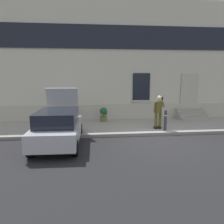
{
  "coord_description": "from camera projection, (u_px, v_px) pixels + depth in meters",
  "views": [
    {
      "loc": [
        -3.14,
        -9.25,
        2.91
      ],
      "look_at": [
        -1.96,
        1.6,
        1.1
      ],
      "focal_mm": 35.46,
      "sensor_mm": 36.0,
      "label": 1
    }
  ],
  "objects": [
    {
      "name": "sidewalk",
      "position": [
        144.0,
        126.0,
        12.62
      ],
      "size": [
        24.0,
        3.6,
        0.15
      ],
      "primitive_type": "cube",
      "color": "#99968E",
      "rests_on": "ground"
    },
    {
      "name": "ground_plane",
      "position": [
        159.0,
        141.0,
        9.88
      ],
      "size": [
        80.0,
        80.0,
        0.0
      ],
      "primitive_type": "plane",
      "color": "#232326"
    },
    {
      "name": "hatchback_car_silver",
      "position": [
        58.0,
        126.0,
        9.25
      ],
      "size": [
        1.89,
        4.11,
        2.34
      ],
      "color": "#B7B7BF",
      "rests_on": "ground"
    },
    {
      "name": "entrance_stoop",
      "position": [
        191.0,
        115.0,
        14.23
      ],
      "size": [
        1.82,
        1.28,
        0.64
      ],
      "color": "#9E998E",
      "rests_on": "sidewalk"
    },
    {
      "name": "planter_charcoal",
      "position": [
        73.0,
        114.0,
        13.37
      ],
      "size": [
        0.44,
        0.44,
        0.86
      ],
      "color": "#2D2D30",
      "rests_on": "sidewalk"
    },
    {
      "name": "building_facade",
      "position": [
        136.0,
        63.0,
        14.46
      ],
      "size": [
        24.0,
        1.52,
        7.5
      ],
      "color": "beige",
      "rests_on": "ground"
    },
    {
      "name": "curb_edge",
      "position": [
        153.0,
        134.0,
        10.79
      ],
      "size": [
        24.0,
        0.12,
        0.15
      ],
      "primitive_type": "cube",
      "color": "gray",
      "rests_on": "ground"
    },
    {
      "name": "planter_olive",
      "position": [
        104.0,
        114.0,
        13.31
      ],
      "size": [
        0.44,
        0.44,
        0.86
      ],
      "color": "#606B38",
      "rests_on": "sidewalk"
    },
    {
      "name": "person_on_phone",
      "position": [
        159.0,
        110.0,
        11.42
      ],
      "size": [
        0.51,
        0.49,
        1.75
      ],
      "rotation": [
        0.0,
        0.0,
        -0.08
      ],
      "color": "#514C1E",
      "rests_on": "sidewalk"
    },
    {
      "name": "bollard_near_person",
      "position": [
        165.0,
        119.0,
        11.17
      ],
      "size": [
        0.15,
        0.15,
        1.04
      ],
      "color": "#333338",
      "rests_on": "sidewalk"
    }
  ]
}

